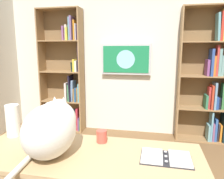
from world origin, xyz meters
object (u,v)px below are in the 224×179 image
(bookshelf_left, at_px, (210,78))
(desk, at_px, (85,169))
(wall_mounted_tv, at_px, (126,59))
(bookshelf_right, at_px, (67,74))
(cat, at_px, (52,127))
(coffee_mug, at_px, (102,136))
(open_binder, at_px, (166,158))
(paper_towel_roll, at_px, (13,120))

(bookshelf_left, distance_m, desk, 2.67)
(wall_mounted_tv, height_order, desk, wall_mounted_tv)
(bookshelf_right, height_order, cat, bookshelf_right)
(wall_mounted_tv, relative_size, desk, 0.54)
(desk, relative_size, coffee_mug, 16.68)
(wall_mounted_tv, distance_m, open_binder, 2.47)
(wall_mounted_tv, bearing_deg, coffee_mug, 93.16)
(cat, bearing_deg, bookshelf_left, -123.29)
(wall_mounted_tv, xyz_separation_m, cat, (0.16, 2.41, -0.36))
(desk, bearing_deg, coffee_mug, -106.84)
(open_binder, xyz_separation_m, coffee_mug, (0.48, -0.17, 0.04))
(cat, height_order, coffee_mug, cat)
(paper_towel_roll, bearing_deg, open_binder, 173.40)
(paper_towel_roll, bearing_deg, bookshelf_left, -133.55)
(cat, distance_m, open_binder, 0.79)
(cat, distance_m, coffee_mug, 0.40)
(cat, bearing_deg, wall_mounted_tv, -93.90)
(bookshelf_left, bearing_deg, paper_towel_roll, 46.45)
(cat, xyz_separation_m, coffee_mug, (-0.28, -0.25, -0.15))
(bookshelf_right, bearing_deg, paper_towel_roll, 101.51)
(paper_towel_roll, xyz_separation_m, coffee_mug, (-0.75, -0.02, -0.08))
(open_binder, bearing_deg, bookshelf_left, -108.82)
(paper_towel_roll, bearing_deg, cat, 154.34)
(cat, bearing_deg, paper_towel_roll, -25.66)
(bookshelf_right, distance_m, desk, 2.59)
(desk, relative_size, open_binder, 4.84)
(open_binder, bearing_deg, coffee_mug, -19.14)
(cat, xyz_separation_m, open_binder, (-0.76, -0.08, -0.19))
(desk, relative_size, paper_towel_roll, 6.04)
(bookshelf_left, distance_m, open_binder, 2.38)
(open_binder, relative_size, paper_towel_roll, 1.25)
(cat, relative_size, paper_towel_roll, 2.15)
(bookshelf_right, bearing_deg, open_binder, 126.47)
(bookshelf_left, bearing_deg, cat, 56.71)
(desk, distance_m, open_binder, 0.56)
(open_binder, height_order, coffee_mug, coffee_mug)
(paper_towel_roll, bearing_deg, desk, 163.80)
(cat, relative_size, coffee_mug, 5.95)
(bookshelf_right, distance_m, open_binder, 2.81)
(bookshelf_left, relative_size, coffee_mug, 22.19)
(desk, xyz_separation_m, open_binder, (-0.55, -0.06, 0.12))
(bookshelf_left, bearing_deg, wall_mounted_tv, -3.67)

